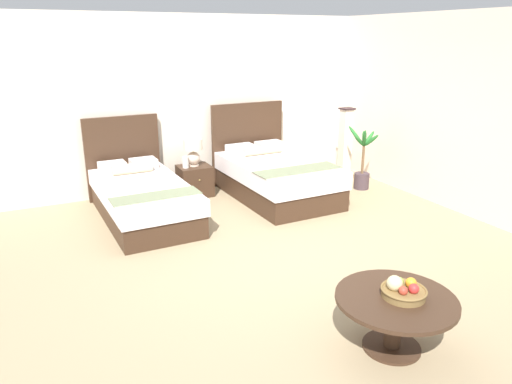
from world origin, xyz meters
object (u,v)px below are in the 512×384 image
Objects in this scene: bed_near_window at (142,197)px; vase at (186,162)px; table_lamp at (193,150)px; floor_lamp_corner at (345,144)px; bed_near_corner at (275,176)px; coffee_table at (395,310)px; fruit_bowl at (403,290)px; potted_palm at (362,168)px; nightstand at (195,181)px.

vase is at bearing 34.20° from bed_near_window.
floor_lamp_corner is (2.72, -0.25, -0.11)m from table_lamp.
table_lamp is (0.99, 0.63, 0.44)m from bed_near_window.
floor_lamp_corner is (3.71, 0.37, 0.33)m from bed_near_window.
bed_near_corner is 4.00m from coffee_table.
coffee_table is 2.66× the size of fruit_bowl.
vase is 0.14× the size of floor_lamp_corner.
fruit_bowl is 0.34× the size of potted_palm.
vase is 2.90m from potted_palm.
floor_lamp_corner is (2.87, -0.19, 0.05)m from vase.
potted_palm is (2.62, -0.88, 0.11)m from nightstand.
bed_near_corner is 11.80× the size of vase.
fruit_bowl is (1.16, -3.89, 0.23)m from bed_near_window.
floor_lamp_corner is at bearing -4.91° from nightstand.
nightstand is at bearing 161.45° from potted_palm.
floor_lamp_corner is at bearing 58.63° from coffee_table.
floor_lamp_corner reaches higher than potted_palm.
coffee_table is at bearing -124.58° from potted_palm.
nightstand is (-1.12, 0.61, -0.10)m from bed_near_corner.
fruit_bowl is 4.37m from potted_palm.
bed_near_window is at bearing -148.39° from nightstand.
bed_near_corner is 5.90× the size of fruit_bowl.
bed_near_window is at bearing -174.26° from floor_lamp_corner.
vase is at bearing 94.23° from fruit_bowl.
potted_palm is (3.60, -0.27, 0.05)m from bed_near_window.
table_lamp reaches higher than vase.
bed_near_corner is at bearing 76.41° from fruit_bowl.
bed_near_corner is 1.67m from floor_lamp_corner.
bed_near_corner is at bearing -0.22° from bed_near_window.
nightstand is at bearing -90.00° from table_lamp.
coffee_table is 0.77× the size of floor_lamp_corner.
bed_near_window reaches higher than table_lamp.
bed_near_corner is 1.52m from potted_palm.
fruit_bowl is (0.05, -0.01, 0.17)m from coffee_table.
fruit_bowl is (0.18, -4.50, 0.29)m from nightstand.
bed_near_corner reaches higher than bed_near_window.
fruit_bowl reaches higher than coffee_table.
floor_lamp_corner is at bearing -3.86° from vase.
vase reaches higher than coffee_table.
table_lamp is 2.79m from potted_palm.
table_lamp is at bearing 150.41° from bed_near_corner.
fruit_bowl is at bearing -87.74° from table_lamp.
bed_near_window is at bearing 106.63° from fruit_bowl.
floor_lamp_corner reaches higher than coffee_table.
coffee_table is at bearing -86.41° from vase.
fruit_bowl is at bearing -120.80° from floor_lamp_corner.
bed_near_corner reaches higher than fruit_bowl.
bed_near_corner is 5.00× the size of table_lamp.
vase reaches higher than nightstand.
potted_palm is at bearing 55.42° from coffee_table.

